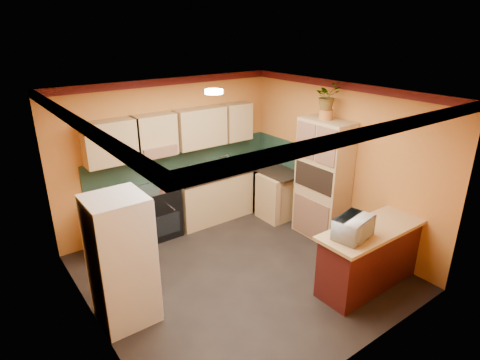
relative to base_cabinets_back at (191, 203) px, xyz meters
name	(u,v)px	position (x,y,z in m)	size (l,w,h in m)	color
room_shell	(229,136)	(-0.19, -1.52, 1.65)	(4.24, 4.24, 2.72)	black
base_cabinets_back	(191,203)	(0.00, 0.00, 0.00)	(3.65, 0.60, 0.88)	tan
countertop_back	(190,180)	(0.00, 0.00, 0.46)	(3.65, 0.62, 0.04)	black
stove	(160,211)	(-0.62, 0.00, 0.02)	(0.58, 0.58, 0.91)	black
kettle	(165,182)	(-0.53, -0.05, 0.56)	(0.17, 0.17, 0.18)	red
sink	(225,170)	(0.78, 0.00, 0.50)	(0.48, 0.40, 0.03)	silver
base_cabinets_right	(281,195)	(1.59, -0.72, 0.00)	(0.60, 0.80, 0.88)	tan
countertop_right	(282,173)	(1.59, -0.72, 0.46)	(0.62, 0.80, 0.04)	black
fridge	(121,261)	(-1.96, -1.75, 0.41)	(0.68, 0.66, 1.70)	white
pantry	(323,180)	(1.64, -1.70, 0.61)	(0.48, 0.90, 2.10)	tan
fern_pot	(326,114)	(1.64, -1.65, 1.74)	(0.22, 0.22, 0.16)	#AE632A
fern	(327,96)	(1.64, -1.65, 2.04)	(0.39, 0.34, 0.44)	tan
breakfast_bar	(373,256)	(1.19, -3.14, 0.00)	(1.80, 0.55, 0.88)	#501612
bar_top	(377,227)	(1.19, -3.14, 0.47)	(1.90, 0.65, 0.05)	tan
microwave	(353,228)	(0.64, -3.14, 0.64)	(0.53, 0.36, 0.29)	white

